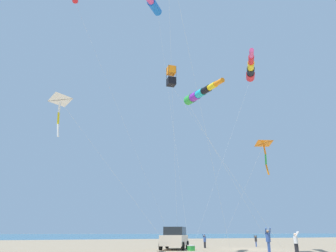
{
  "coord_description": "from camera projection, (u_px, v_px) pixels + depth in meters",
  "views": [
    {
      "loc": [
        23.87,
        -18.17,
        1.4
      ],
      "look_at": [
        5.7,
        -10.29,
        8.16
      ],
      "focal_mm": 33.38,
      "sensor_mm": 36.0,
      "label": 1
    }
  ],
  "objects": [
    {
      "name": "parked_car",
      "position": [
        175.0,
        238.0,
        27.13
      ],
      "size": [
        4.6,
        3.93,
        1.85
      ],
      "color": "beige",
      "rests_on": "ground_plane"
    },
    {
      "name": "kite_windsock_orange_high_right",
      "position": [
        199.0,
        94.0,
        17.01
      ],
      "size": [
        10.81,
        11.54,
        8.94
      ],
      "color": "green",
      "rests_on": "ground_plane"
    },
    {
      "name": "ocean_water_strip",
      "position": [
        61.0,
        235.0,
        170.4
      ],
      "size": [
        240.0,
        600.0,
        0.01
      ],
      "primitive_type": "cube",
      "color": "#285B7A",
      "rests_on": "ground_plane"
    },
    {
      "name": "person_child_green_jacket",
      "position": [
        205.0,
        240.0,
        29.62
      ],
      "size": [
        0.41,
        0.45,
        1.26
      ],
      "color": "#232328",
      "rests_on": "ground_plane"
    },
    {
      "name": "cooler_box",
      "position": [
        191.0,
        248.0,
        25.05
      ],
      "size": [
        0.62,
        0.42,
        0.42
      ],
      "color": "green",
      "rests_on": "ground_plane"
    },
    {
      "name": "person_child_grey_jacket",
      "position": [
        256.0,
        240.0,
        31.93
      ],
      "size": [
        0.42,
        0.38,
        1.17
      ],
      "color": "#335199",
      "rests_on": "ground_plane"
    },
    {
      "name": "person_bystander_far",
      "position": [
        296.0,
        241.0,
        22.44
      ],
      "size": [
        0.47,
        0.52,
        1.48
      ],
      "color": "#232328",
      "rests_on": "ground_plane"
    },
    {
      "name": "kite_windsock_long_streamer_left",
      "position": [
        251.0,
        69.0,
        26.48
      ],
      "size": [
        10.17,
        3.99,
        15.12
      ],
      "color": "red",
      "rests_on": "ground_plane"
    },
    {
      "name": "kite_box_white_trailing",
      "position": [
        171.0,
        76.0,
        21.03
      ],
      "size": [
        1.91,
        10.0,
        12.06
      ],
      "color": "orange",
      "rests_on": "ground_plane"
    },
    {
      "name": "kite_windsock_yellow_midlevel",
      "position": [
        151.0,
        1.0,
        26.15
      ],
      "size": [
        7.34,
        7.85,
        20.74
      ],
      "color": "blue",
      "rests_on": "ground_plane"
    },
    {
      "name": "kite_delta_green_low_center",
      "position": [
        263.0,
        144.0,
        24.51
      ],
      "size": [
        9.88,
        2.22,
        8.31
      ],
      "color": "orange",
      "rests_on": "ground_plane"
    },
    {
      "name": "kite_delta_black_fish_shape",
      "position": [
        60.0,
        100.0,
        19.02
      ],
      "size": [
        6.05,
        10.49,
        9.33
      ],
      "color": "white",
      "rests_on": "ground_plane"
    },
    {
      "name": "person_adult_flyer",
      "position": [
        268.0,
        239.0,
        22.71
      ],
      "size": [
        0.61,
        0.55,
        1.73
      ],
      "color": "#335199",
      "rests_on": "ground_plane"
    },
    {
      "name": "ground_plane",
      "position": [
        250.0,
        249.0,
        27.12
      ],
      "size": [
        600.0,
        600.0,
        0.0
      ],
      "primitive_type": "plane",
      "color": "gray"
    }
  ]
}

